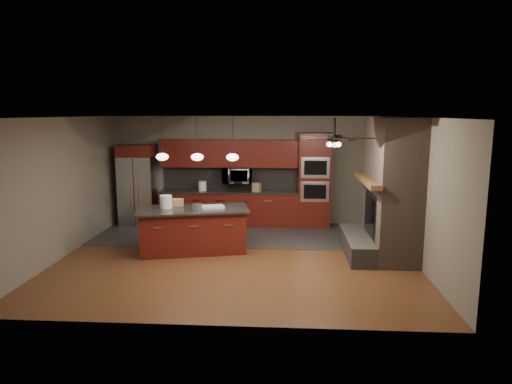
# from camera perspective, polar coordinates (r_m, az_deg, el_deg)

# --- Properties ---
(ground) EXTENTS (7.00, 7.00, 0.00)m
(ground) POSITION_cam_1_polar(r_m,az_deg,el_deg) (9.31, -2.41, -8.16)
(ground) COLOR brown
(ground) RESTS_ON ground
(ceiling) EXTENTS (7.00, 6.00, 0.02)m
(ceiling) POSITION_cam_1_polar(r_m,az_deg,el_deg) (8.86, -2.54, 9.33)
(ceiling) COLOR white
(ceiling) RESTS_ON back_wall
(back_wall) EXTENTS (7.00, 0.02, 2.80)m
(back_wall) POSITION_cam_1_polar(r_m,az_deg,el_deg) (11.94, -0.95, 2.75)
(back_wall) COLOR #676153
(back_wall) RESTS_ON ground
(right_wall) EXTENTS (0.02, 6.00, 2.80)m
(right_wall) POSITION_cam_1_polar(r_m,az_deg,el_deg) (9.29, 19.53, 0.11)
(right_wall) COLOR #676153
(right_wall) RESTS_ON ground
(left_wall) EXTENTS (0.02, 6.00, 2.80)m
(left_wall) POSITION_cam_1_polar(r_m,az_deg,el_deg) (9.98, -22.89, 0.55)
(left_wall) COLOR #676153
(left_wall) RESTS_ON ground
(slate_tile_patch) EXTENTS (7.00, 2.40, 0.01)m
(slate_tile_patch) POSITION_cam_1_polar(r_m,az_deg,el_deg) (11.03, -1.43, -5.24)
(slate_tile_patch) COLOR #2E2B29
(slate_tile_patch) RESTS_ON ground
(fireplace_column) EXTENTS (1.30, 2.10, 2.80)m
(fireplace_column) POSITION_cam_1_polar(r_m,az_deg,el_deg) (9.57, 16.19, -0.06)
(fireplace_column) COLOR brown
(fireplace_column) RESTS_ON ground
(back_cabinetry) EXTENTS (3.59, 0.64, 2.20)m
(back_cabinetry) POSITION_cam_1_polar(r_m,az_deg,el_deg) (11.81, -3.34, 0.17)
(back_cabinetry) COLOR #5F1511
(back_cabinetry) RESTS_ON ground
(oven_tower) EXTENTS (0.80, 0.63, 2.38)m
(oven_tower) POSITION_cam_1_polar(r_m,az_deg,el_deg) (11.65, 7.30, 1.45)
(oven_tower) COLOR #5F1511
(oven_tower) RESTS_ON ground
(microwave) EXTENTS (0.73, 0.41, 0.50)m
(microwave) POSITION_cam_1_polar(r_m,az_deg,el_deg) (11.73, -2.38, 2.12)
(microwave) COLOR silver
(microwave) RESTS_ON back_cabinetry
(refrigerator) EXTENTS (0.89, 0.75, 2.08)m
(refrigerator) POSITION_cam_1_polar(r_m,az_deg,el_deg) (12.17, -14.51, 0.86)
(refrigerator) COLOR silver
(refrigerator) RESTS_ON ground
(kitchen_island) EXTENTS (2.46, 1.52, 0.92)m
(kitchen_island) POSITION_cam_1_polar(r_m,az_deg,el_deg) (9.67, -7.86, -4.70)
(kitchen_island) COLOR #5F1511
(kitchen_island) RESTS_ON ground
(white_bucket) EXTENTS (0.28, 0.28, 0.27)m
(white_bucket) POSITION_cam_1_polar(r_m,az_deg,el_deg) (9.66, -11.18, -1.22)
(white_bucket) COLOR white
(white_bucket) RESTS_ON kitchen_island
(paint_can) EXTENTS (0.27, 0.27, 0.13)m
(paint_can) POSITION_cam_1_polar(r_m,az_deg,el_deg) (9.38, -7.32, -1.87)
(paint_can) COLOR #B9B9BE
(paint_can) RESTS_ON kitchen_island
(paint_tray) EXTENTS (0.54, 0.45, 0.05)m
(paint_tray) POSITION_cam_1_polar(r_m,az_deg,el_deg) (9.57, -5.43, -1.87)
(paint_tray) COLOR silver
(paint_tray) RESTS_ON kitchen_island
(cardboard_box) EXTENTS (0.24, 0.18, 0.15)m
(cardboard_box) POSITION_cam_1_polar(r_m,az_deg,el_deg) (9.88, -9.77, -1.29)
(cardboard_box) COLOR #A97E57
(cardboard_box) RESTS_ON kitchen_island
(counter_bucket) EXTENTS (0.22, 0.22, 0.24)m
(counter_bucket) POSITION_cam_1_polar(r_m,az_deg,el_deg) (11.85, -6.70, 0.76)
(counter_bucket) COLOR white
(counter_bucket) RESTS_ON back_cabinetry
(counter_box) EXTENTS (0.24, 0.22, 0.22)m
(counter_box) POSITION_cam_1_polar(r_m,az_deg,el_deg) (11.63, 0.08, 0.61)
(counter_box) COLOR #A48354
(counter_box) RESTS_ON back_cabinetry
(pendant_left) EXTENTS (0.26, 0.26, 0.92)m
(pendant_left) POSITION_cam_1_polar(r_m,az_deg,el_deg) (9.90, -11.63, 4.35)
(pendant_left) COLOR black
(pendant_left) RESTS_ON ceiling
(pendant_center) EXTENTS (0.26, 0.26, 0.92)m
(pendant_center) POSITION_cam_1_polar(r_m,az_deg,el_deg) (9.73, -7.35, 4.38)
(pendant_center) COLOR black
(pendant_center) RESTS_ON ceiling
(pendant_right) EXTENTS (0.26, 0.26, 0.92)m
(pendant_right) POSITION_cam_1_polar(r_m,az_deg,el_deg) (9.61, -2.95, 4.38)
(pendant_right) COLOR black
(pendant_right) RESTS_ON ceiling
(ceiling_fan) EXTENTS (1.27, 1.33, 0.41)m
(ceiling_fan) POSITION_cam_1_polar(r_m,az_deg,el_deg) (8.06, 9.77, 6.70)
(ceiling_fan) COLOR black
(ceiling_fan) RESTS_ON ceiling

